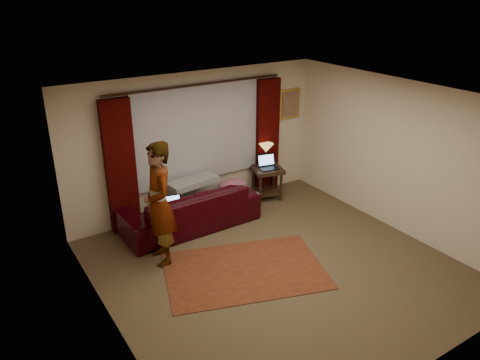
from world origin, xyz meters
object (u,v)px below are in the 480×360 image
at_px(sofa, 190,201).
at_px(person, 159,204).
at_px(laptop_sofa, 173,204).
at_px(tiffany_lamp, 266,155).
at_px(end_table, 267,183).
at_px(laptop_table, 269,162).

xyz_separation_m(sofa, person, (-0.87, -0.74, 0.48)).
xyz_separation_m(laptop_sofa, tiffany_lamp, (2.26, 0.51, 0.28)).
bearing_deg(end_table, tiffany_lamp, 69.87).
bearing_deg(sofa, person, 39.63).
bearing_deg(laptop_table, sofa, -163.12).
relative_size(sofa, end_table, 3.72).
bearing_deg(laptop_table, laptop_sofa, -159.69).
relative_size(sofa, laptop_table, 6.16).
relative_size(laptop_sofa, laptop_table, 0.87).
bearing_deg(end_table, laptop_sofa, -169.50).
distance_m(sofa, laptop_table, 1.85).
xyz_separation_m(sofa, tiffany_lamp, (1.87, 0.34, 0.39)).
distance_m(laptop_sofa, end_table, 2.28).
relative_size(sofa, person, 1.25).
distance_m(tiffany_lamp, person, 2.95).
bearing_deg(laptop_sofa, laptop_table, 20.07).
xyz_separation_m(laptop_sofa, person, (-0.48, -0.57, 0.37)).
bearing_deg(tiffany_lamp, end_table, -110.13).
bearing_deg(tiffany_lamp, laptop_sofa, -167.19).
bearing_deg(person, laptop_sofa, 146.83).
height_order(laptop_sofa, laptop_table, laptop_table).
height_order(laptop_sofa, end_table, laptop_sofa).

